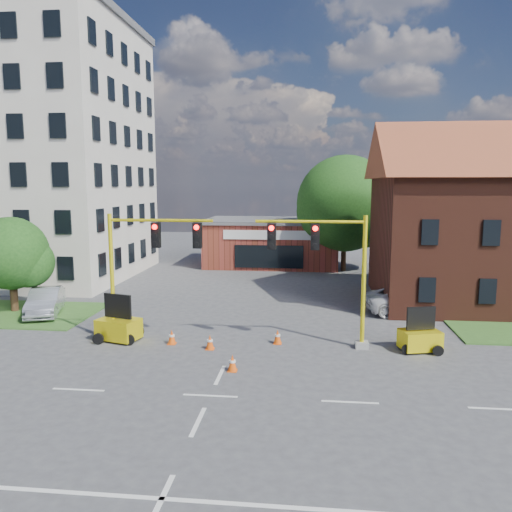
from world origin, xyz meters
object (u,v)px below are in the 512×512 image
(trailer_west, at_px, (119,327))
(trailer_east, at_px, (420,338))
(pickup_white, at_px, (414,300))
(signal_mast_east, at_px, (328,265))
(signal_mast_west, at_px, (144,262))

(trailer_west, distance_m, trailer_east, 14.32)
(trailer_east, relative_size, pickup_white, 0.35)
(trailer_west, relative_size, pickup_white, 0.39)
(signal_mast_east, height_order, trailer_east, signal_mast_east)
(signal_mast_west, xyz_separation_m, trailer_west, (-1.36, -0.13, -3.23))
(trailer_west, xyz_separation_m, pickup_white, (15.42, 6.79, 0.10))
(trailer_east, bearing_deg, signal_mast_east, 163.17)
(trailer_east, distance_m, pickup_white, 6.88)
(pickup_white, bearing_deg, trailer_east, 163.94)
(signal_mast_east, distance_m, pickup_white, 9.10)
(signal_mast_east, xyz_separation_m, trailer_west, (-10.08, -0.13, -3.23))
(signal_mast_west, bearing_deg, signal_mast_east, 0.00)
(trailer_west, xyz_separation_m, trailer_east, (14.32, -0.01, -0.07))
(signal_mast_east, height_order, trailer_west, signal_mast_east)
(signal_mast_west, bearing_deg, trailer_west, -174.74)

